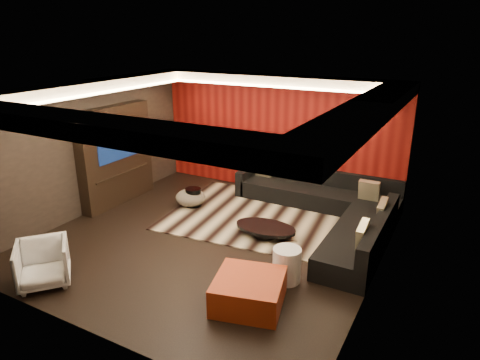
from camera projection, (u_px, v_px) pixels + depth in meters
The scene contains 26 objects.
floor at pixel (211, 239), 8.11m from camera, with size 6.00×6.00×0.02m, color black.
ceiling at pixel (207, 89), 7.17m from camera, with size 6.00×6.00×0.02m, color silver.
wall_back at pixel (277, 134), 10.13m from camera, with size 6.00×0.02×2.80m, color black.
wall_left at pixel (88, 148), 8.99m from camera, with size 0.02×6.00×2.80m, color black.
wall_right at pixel (382, 199), 6.28m from camera, with size 0.02×6.00×2.80m, color black.
red_feature_wall at pixel (277, 135), 10.10m from camera, with size 5.98×0.05×2.78m, color #6B0C0A.
soffit_back at pixel (273, 80), 9.45m from camera, with size 6.00×0.60×0.22m, color silver.
soffit_front at pixel (82, 126), 4.97m from camera, with size 6.00×0.60×0.22m, color silver.
soffit_left at pixel (92, 86), 8.42m from camera, with size 0.60×4.80×0.22m, color silver.
soffit_right at pixel (370, 109), 5.99m from camera, with size 0.60×4.80×0.22m, color silver.
cove_back at pixel (267, 86), 9.19m from camera, with size 4.80×0.08×0.04m, color #FFD899.
cove_front at pixel (105, 128), 5.28m from camera, with size 4.80×0.08×0.04m, color #FFD899.
cove_left at pixel (105, 92), 8.30m from camera, with size 0.08×4.80×0.04m, color #FFD899.
cove_right at pixel (345, 114), 6.18m from camera, with size 0.08×4.80×0.04m, color #FFD899.
tv_surround at pixel (116, 155), 9.52m from camera, with size 0.30×2.00×2.20m, color black.
tv_screen at pixel (120, 141), 9.33m from camera, with size 0.04×1.30×0.80m, color black.
tv_shelf at pixel (123, 174), 9.58m from camera, with size 0.04×1.60×0.04m, color black.
rug at pixel (266, 216), 9.05m from camera, with size 4.00×3.00×0.02m, color #C3B28E.
coffee_table at pixel (265, 231), 8.15m from camera, with size 1.20×1.20×0.20m, color black.
drum_stool at pixel (193, 197), 9.51m from camera, with size 0.35×0.35×0.41m, color black.
striped_pouf at pixel (191, 198), 9.55m from camera, with size 0.66×0.66×0.36m, color #BBAB91.
white_side_table at pixel (287, 265), 6.67m from camera, with size 0.45×0.45×0.56m, color white.
orange_ottoman at pixel (249, 291), 6.11m from camera, with size 0.96×0.96×0.43m, color #AD2416.
armchair at pixel (43, 264), 6.58m from camera, with size 0.74×0.76×0.69m, color silver.
sectional_sofa at pixel (331, 209), 8.78m from camera, with size 3.65×3.50×0.75m.
throw_pillows at pixel (339, 198), 8.42m from camera, with size 3.30×2.80×0.50m.
Camera 1 is at (3.95, -6.13, 3.75)m, focal length 32.00 mm.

